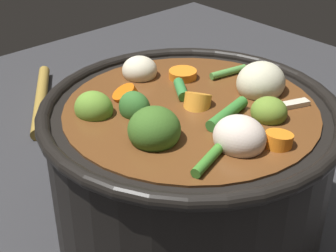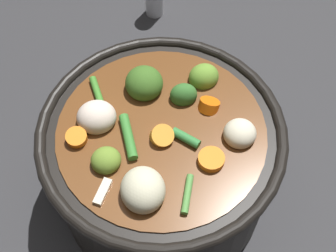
{
  "view_description": "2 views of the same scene",
  "coord_description": "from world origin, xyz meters",
  "views": [
    {
      "loc": [
        -0.28,
        -0.28,
        0.36
      ],
      "look_at": [
        -0.01,
        0.02,
        0.12
      ],
      "focal_mm": 54.6,
      "sensor_mm": 36.0,
      "label": 1
    },
    {
      "loc": [
        0.27,
        -0.0,
        0.57
      ],
      "look_at": [
        -0.01,
        0.0,
        0.13
      ],
      "focal_mm": 51.17,
      "sensor_mm": 36.0,
      "label": 2
    }
  ],
  "objects": [
    {
      "name": "ground_plane",
      "position": [
        0.0,
        0.0,
        0.0
      ],
      "size": [
        1.1,
        1.1,
        0.0
      ],
      "primitive_type": "plane",
      "color": "#2D2D30"
    },
    {
      "name": "cooking_pot",
      "position": [
        -0.0,
        -0.0,
        0.08
      ],
      "size": [
        0.27,
        0.27,
        0.17
      ],
      "color": "black",
      "rests_on": "ground_plane"
    }
  ]
}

